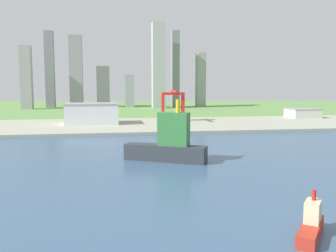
{
  "coord_description": "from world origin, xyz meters",
  "views": [
    {
      "loc": [
        -27.11,
        93.84,
        44.75
      ],
      "look_at": [
        -3.97,
        238.54,
        28.29
      ],
      "focal_mm": 39.87,
      "sensor_mm": 36.0,
      "label": 1
    }
  ],
  "objects_px": {
    "tugboat_small": "(311,224)",
    "port_crane_red": "(173,99)",
    "warehouse_annex": "(303,113)",
    "warehouse_main": "(92,113)",
    "container_barge": "(168,144)"
  },
  "relations": [
    {
      "from": "container_barge",
      "to": "port_crane_red",
      "type": "distance_m",
      "value": 214.06
    },
    {
      "from": "tugboat_small",
      "to": "port_crane_red",
      "type": "xyz_separation_m",
      "value": [
        14.95,
        322.88,
        24.53
      ]
    },
    {
      "from": "port_crane_red",
      "to": "warehouse_annex",
      "type": "height_order",
      "value": "port_crane_red"
    },
    {
      "from": "tugboat_small",
      "to": "warehouse_annex",
      "type": "height_order",
      "value": "warehouse_annex"
    },
    {
      "from": "port_crane_red",
      "to": "tugboat_small",
      "type": "bearing_deg",
      "value": -92.65
    },
    {
      "from": "port_crane_red",
      "to": "warehouse_main",
      "type": "bearing_deg",
      "value": -171.97
    },
    {
      "from": "container_barge",
      "to": "port_crane_red",
      "type": "relative_size",
      "value": 1.29
    },
    {
      "from": "tugboat_small",
      "to": "port_crane_red",
      "type": "distance_m",
      "value": 324.16
    },
    {
      "from": "container_barge",
      "to": "port_crane_red",
      "type": "bearing_deg",
      "value": 79.4
    },
    {
      "from": "tugboat_small",
      "to": "warehouse_annex",
      "type": "xyz_separation_m",
      "value": [
        185.2,
        341.14,
        4.51
      ]
    },
    {
      "from": "container_barge",
      "to": "tugboat_small",
      "type": "height_order",
      "value": "container_barge"
    },
    {
      "from": "warehouse_annex",
      "to": "tugboat_small",
      "type": "bearing_deg",
      "value": -118.5
    },
    {
      "from": "container_barge",
      "to": "tugboat_small",
      "type": "relative_size",
      "value": 2.4
    },
    {
      "from": "warehouse_main",
      "to": "warehouse_annex",
      "type": "height_order",
      "value": "warehouse_main"
    },
    {
      "from": "container_barge",
      "to": "warehouse_main",
      "type": "xyz_separation_m",
      "value": [
        -51.29,
        196.89,
        3.09
      ]
    }
  ]
}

